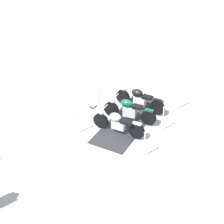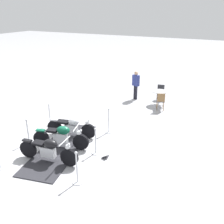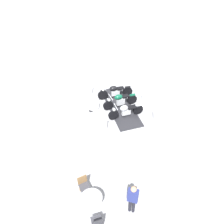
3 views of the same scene
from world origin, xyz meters
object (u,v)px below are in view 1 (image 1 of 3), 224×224
at_px(stanchion_left_front, 178,101).
at_px(stanchion_left_rear, 144,148).
at_px(stanchion_right_front, 118,87).
at_px(motorcycle_chrome, 118,123).
at_px(info_placard, 93,106).
at_px(stanchion_right_mid, 99,105).
at_px(motorcycle_black, 139,99).
at_px(stanchion_right_rear, 76,126).
at_px(stanchion_left_mid, 163,123).
at_px(motorcycle_forest, 129,110).

distance_m(stanchion_left_front, stanchion_left_rear, 3.55).
xyz_separation_m(stanchion_left_front, stanchion_left_rear, (3.48, 0.71, -0.04)).
bearing_deg(stanchion_right_front, motorcycle_chrome, 38.08).
height_order(stanchion_right_front, info_placard, stanchion_right_front).
bearing_deg(stanchion_left_front, stanchion_left_rear, 11.58).
height_order(stanchion_left_front, stanchion_left_rear, stanchion_left_front).
bearing_deg(stanchion_left_rear, stanchion_right_mid, -110.59).
distance_m(motorcycle_black, motorcycle_chrome, 1.98).
relative_size(stanchion_left_front, stanchion_right_rear, 0.96).
relative_size(stanchion_right_mid, stanchion_right_front, 0.94).
bearing_deg(stanchion_right_rear, motorcycle_black, 165.22).
distance_m(stanchion_left_mid, stanchion_right_rear, 3.33).
relative_size(stanchion_right_mid, stanchion_right_rear, 0.93).
xyz_separation_m(motorcycle_forest, stanchion_left_mid, (-0.29, 1.42, -0.17)).
distance_m(motorcycle_black, info_placard, 2.02).
bearing_deg(motorcycle_black, motorcycle_forest, 94.11).
xyz_separation_m(stanchion_right_rear, info_placard, (-1.84, -0.81, -0.28)).
distance_m(motorcycle_chrome, info_placard, 2.19).
height_order(stanchion_left_mid, stanchion_right_rear, stanchion_right_rear).
bearing_deg(stanchion_left_front, stanchion_left_mid, 11.58).
bearing_deg(stanchion_right_mid, stanchion_left_mid, 101.58).
distance_m(stanchion_left_rear, info_placard, 3.81).
bearing_deg(motorcycle_forest, stanchion_right_mid, -4.64).
height_order(stanchion_left_front, stanchion_left_mid, stanchion_left_front).
xyz_separation_m(stanchion_right_mid, stanchion_right_front, (-1.74, -0.36, 0.02)).
distance_m(stanchion_right_mid, stanchion_right_front, 1.77).
bearing_deg(motorcycle_chrome, stanchion_left_rear, 150.42).
bearing_deg(motorcycle_forest, motorcycle_chrome, 85.67).
xyz_separation_m(motorcycle_forest, stanchion_right_mid, (0.27, -1.35, -0.18)).
bearing_deg(motorcycle_chrome, motorcycle_black, -90.80).
height_order(motorcycle_forest, stanchion_right_front, stanchion_right_front).
height_order(stanchion_left_mid, stanchion_right_front, stanchion_right_front).
relative_size(motorcycle_forest, stanchion_left_mid, 2.03).
distance_m(stanchion_left_mid, info_placard, 3.26).
xyz_separation_m(motorcycle_chrome, stanchion_right_mid, (-0.69, -1.55, -0.16)).
height_order(motorcycle_forest, motorcycle_chrome, motorcycle_forest).
xyz_separation_m(motorcycle_forest, info_placard, (0.17, -1.80, -0.44)).
height_order(stanchion_left_rear, info_placard, stanchion_left_rear).
xyz_separation_m(stanchion_right_mid, stanchion_left_front, (-2.30, 2.41, 0.07)).
xyz_separation_m(stanchion_right_mid, stanchion_left_mid, (-0.57, 2.76, 0.01)).
relative_size(motorcycle_chrome, stanchion_left_rear, 2.02).
height_order(stanchion_right_mid, stanchion_right_rear, stanchion_right_rear).
height_order(motorcycle_chrome, stanchion_right_rear, stanchion_right_rear).
xyz_separation_m(motorcycle_chrome, stanchion_left_rear, (0.48, 1.57, -0.13)).
height_order(stanchion_right_mid, stanchion_left_mid, stanchion_left_mid).
bearing_deg(motorcycle_chrome, stanchion_left_front, -118.61).
distance_m(motorcycle_black, stanchion_right_rear, 3.09).
xyz_separation_m(stanchion_right_front, stanchion_right_rear, (3.48, 0.71, -0.00)).
bearing_deg(stanchion_right_mid, stanchion_right_rear, 11.58).
bearing_deg(stanchion_right_rear, stanchion_left_front, 153.10).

